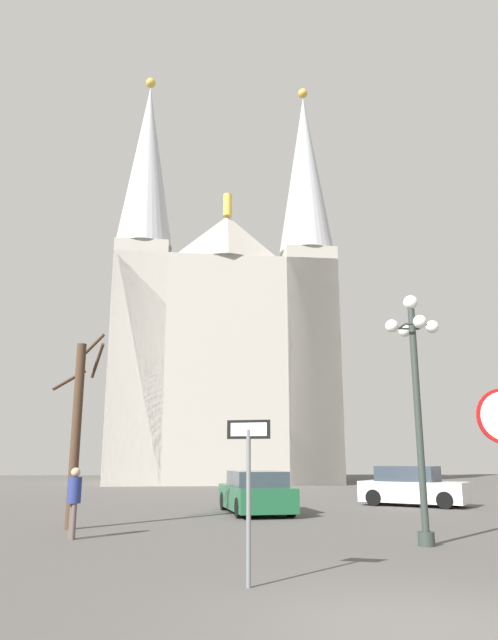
{
  "coord_description": "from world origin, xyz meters",
  "views": [
    {
      "loc": [
        -2.53,
        -7.0,
        1.89
      ],
      "look_at": [
        -0.25,
        20.16,
        8.37
      ],
      "focal_mm": 32.53,
      "sensor_mm": 36.0,
      "label": 1
    }
  ],
  "objects_px": {
    "pedestrian_walking": "(74,495)",
    "one_way_arrow_sign": "(249,476)",
    "bare_tree": "(77,428)",
    "parked_car_near_green": "(256,493)",
    "street_lamp": "(416,384)",
    "cathedral": "(222,351)",
    "parked_car_far_white": "(412,487)"
  },
  "relations": [
    {
      "from": "one_way_arrow_sign",
      "to": "pedestrian_walking",
      "type": "distance_m",
      "value": 6.75
    },
    {
      "from": "pedestrian_walking",
      "to": "cathedral",
      "type": "bearing_deg",
      "value": 81.48
    },
    {
      "from": "cathedral",
      "to": "parked_car_near_green",
      "type": "height_order",
      "value": "cathedral"
    },
    {
      "from": "cathedral",
      "to": "parked_car_far_white",
      "type": "xyz_separation_m",
      "value": [
        6.85,
        -22.66,
        -9.61
      ]
    },
    {
      "from": "street_lamp",
      "to": "pedestrian_walking",
      "type": "height_order",
      "value": "street_lamp"
    },
    {
      "from": "parked_car_far_white",
      "to": "pedestrian_walking",
      "type": "xyz_separation_m",
      "value": [
        -11.56,
        -8.75,
        0.27
      ]
    },
    {
      "from": "cathedral",
      "to": "street_lamp",
      "type": "bearing_deg",
      "value": -84.35
    },
    {
      "from": "street_lamp",
      "to": "pedestrian_walking",
      "type": "relative_size",
      "value": 3.45
    },
    {
      "from": "street_lamp",
      "to": "parked_car_far_white",
      "type": "xyz_separation_m",
      "value": [
        3.57,
        10.5,
        -2.83
      ]
    },
    {
      "from": "one_way_arrow_sign",
      "to": "pedestrian_walking",
      "type": "height_order",
      "value": "one_way_arrow_sign"
    },
    {
      "from": "parked_car_near_green",
      "to": "parked_car_far_white",
      "type": "bearing_deg",
      "value": 21.99
    },
    {
      "from": "pedestrian_walking",
      "to": "one_way_arrow_sign",
      "type": "bearing_deg",
      "value": -56.1
    },
    {
      "from": "street_lamp",
      "to": "bare_tree",
      "type": "bearing_deg",
      "value": 155.83
    },
    {
      "from": "cathedral",
      "to": "pedestrian_walking",
      "type": "bearing_deg",
      "value": -98.52
    },
    {
      "from": "cathedral",
      "to": "street_lamp",
      "type": "relative_size",
      "value": 5.72
    },
    {
      "from": "street_lamp",
      "to": "bare_tree",
      "type": "relative_size",
      "value": 1.05
    },
    {
      "from": "street_lamp",
      "to": "parked_car_far_white",
      "type": "bearing_deg",
      "value": 71.22
    },
    {
      "from": "cathedral",
      "to": "parked_car_near_green",
      "type": "xyz_separation_m",
      "value": [
        0.27,
        -25.32,
        -9.65
      ]
    },
    {
      "from": "one_way_arrow_sign",
      "to": "bare_tree",
      "type": "distance_m",
      "value": 8.77
    },
    {
      "from": "bare_tree",
      "to": "pedestrian_walking",
      "type": "relative_size",
      "value": 3.3
    },
    {
      "from": "street_lamp",
      "to": "parked_car_near_green",
      "type": "xyz_separation_m",
      "value": [
        -3.01,
        7.85,
        -2.87
      ]
    },
    {
      "from": "pedestrian_walking",
      "to": "bare_tree",
      "type": "bearing_deg",
      "value": 102.87
    },
    {
      "from": "cathedral",
      "to": "parked_car_far_white",
      "type": "relative_size",
      "value": 7.51
    },
    {
      "from": "one_way_arrow_sign",
      "to": "parked_car_far_white",
      "type": "relative_size",
      "value": 0.57
    },
    {
      "from": "parked_car_near_green",
      "to": "pedestrian_walking",
      "type": "height_order",
      "value": "pedestrian_walking"
    },
    {
      "from": "one_way_arrow_sign",
      "to": "pedestrian_walking",
      "type": "relative_size",
      "value": 1.49
    },
    {
      "from": "one_way_arrow_sign",
      "to": "parked_car_far_white",
      "type": "height_order",
      "value": "one_way_arrow_sign"
    },
    {
      "from": "parked_car_far_white",
      "to": "parked_car_near_green",
      "type": "bearing_deg",
      "value": -158.01
    },
    {
      "from": "bare_tree",
      "to": "parked_car_near_green",
      "type": "bearing_deg",
      "value": 36.73
    },
    {
      "from": "street_lamp",
      "to": "parked_car_near_green",
      "type": "height_order",
      "value": "street_lamp"
    },
    {
      "from": "bare_tree",
      "to": "parked_car_near_green",
      "type": "xyz_separation_m",
      "value": [
        5.44,
        4.06,
        -2.03
      ]
    },
    {
      "from": "one_way_arrow_sign",
      "to": "parked_car_near_green",
      "type": "distance_m",
      "value": 11.77
    }
  ]
}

